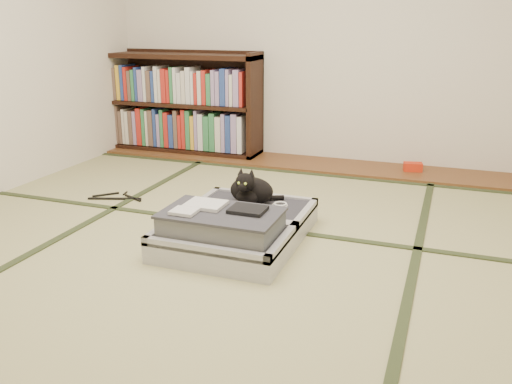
% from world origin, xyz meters
% --- Properties ---
extents(floor, '(4.50, 4.50, 0.00)m').
position_xyz_m(floor, '(0.00, 0.00, 0.00)').
color(floor, tan).
rests_on(floor, ground).
extents(wood_strip, '(4.00, 0.50, 0.02)m').
position_xyz_m(wood_strip, '(0.00, 2.00, 0.01)').
color(wood_strip, brown).
rests_on(wood_strip, ground).
extents(red_item, '(0.17, 0.12, 0.07)m').
position_xyz_m(red_item, '(0.84, 2.03, 0.06)').
color(red_item, red).
rests_on(red_item, wood_strip).
extents(tatami_borders, '(4.00, 4.50, 0.01)m').
position_xyz_m(tatami_borders, '(0.00, 0.49, 0.00)').
color(tatami_borders, '#2D381E').
rests_on(tatami_borders, ground).
extents(bookcase, '(1.52, 0.35, 0.98)m').
position_xyz_m(bookcase, '(-1.33, 2.07, 0.45)').
color(bookcase, black).
rests_on(bookcase, wood_strip).
extents(suitcase, '(0.71, 0.95, 0.28)m').
position_xyz_m(suitcase, '(0.00, 0.13, 0.10)').
color(suitcase, '#B4B4B9').
rests_on(suitcase, floor).
extents(cat, '(0.32, 0.32, 0.26)m').
position_xyz_m(cat, '(-0.01, 0.43, 0.23)').
color(cat, black).
rests_on(cat, suitcase).
extents(cable_coil, '(0.10, 0.10, 0.02)m').
position_xyz_m(cable_coil, '(0.17, 0.46, 0.15)').
color(cable_coil, white).
rests_on(cable_coil, suitcase).
extents(hanger, '(0.39, 0.24, 0.01)m').
position_xyz_m(hanger, '(-1.11, 0.60, 0.01)').
color(hanger, black).
rests_on(hanger, floor).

